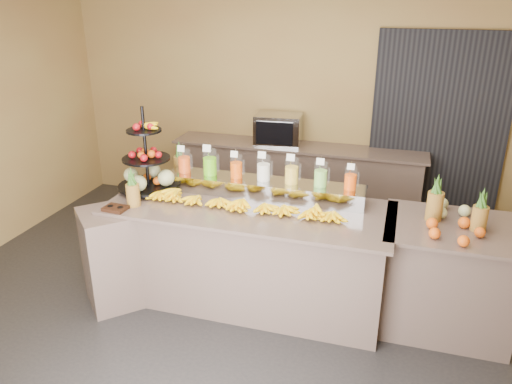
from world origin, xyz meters
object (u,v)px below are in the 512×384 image
at_px(fruit_stand, 151,170).
at_px(oven_warmer, 279,129).
at_px(pitcher_tray, 263,188).
at_px(right_fruit_pile, 454,221).
at_px(condiment_caddy, 115,208).
at_px(banana_heap, 241,202).

height_order(fruit_stand, oven_warmer, fruit_stand).
bearing_deg(fruit_stand, oven_warmer, 79.71).
bearing_deg(pitcher_tray, oven_warmer, 99.81).
bearing_deg(right_fruit_pile, oven_warmer, 134.86).
xyz_separation_m(fruit_stand, condiment_caddy, (-0.08, -0.51, -0.19)).
height_order(right_fruit_pile, oven_warmer, oven_warmer).
bearing_deg(condiment_caddy, right_fruit_pile, 8.88).
bearing_deg(oven_warmer, pitcher_tray, -84.30).
relative_size(right_fruit_pile, oven_warmer, 0.83).
bearing_deg(fruit_stand, right_fruit_pile, 10.33).
bearing_deg(oven_warmer, right_fruit_pile, -49.25).
height_order(pitcher_tray, fruit_stand, fruit_stand).
relative_size(pitcher_tray, condiment_caddy, 9.47).
bearing_deg(condiment_caddy, banana_heap, 18.88).
xyz_separation_m(banana_heap, oven_warmer, (-0.18, 2.00, 0.13)).
distance_m(banana_heap, right_fruit_pile, 1.73).
height_order(fruit_stand, condiment_caddy, fruit_stand).
xyz_separation_m(banana_heap, condiment_caddy, (-1.02, -0.35, -0.04)).
distance_m(fruit_stand, oven_warmer, 1.99).
bearing_deg(pitcher_tray, banana_heap, -107.48).
relative_size(banana_heap, condiment_caddy, 9.23).
distance_m(condiment_caddy, oven_warmer, 2.50).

